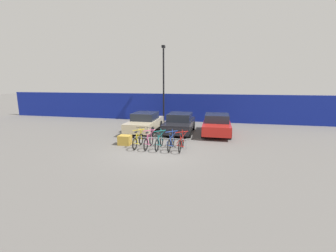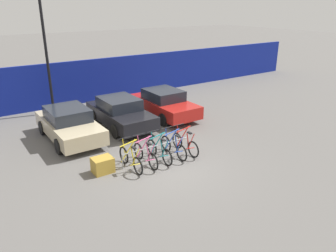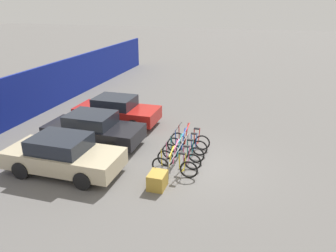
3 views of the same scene
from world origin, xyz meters
The scene contains 13 objects.
ground_plane centered at (0.00, 0.00, 0.00)m, with size 120.00×120.00×0.00m, color #605E5B.
hoarding_wall centered at (0.00, 9.50, 1.25)m, with size 36.00×0.16×2.50m, color navy.
bike_rack centered at (0.07, 0.68, 0.47)m, with size 2.97×0.04×0.57m.
bicycle_yellow centered at (-1.14, 0.53, 0.38)m, with size 0.68×1.71×1.05m.
bicycle_pink centered at (-0.52, 0.53, 0.38)m, with size 0.68×1.71×1.05m.
bicycle_teal centered at (0.08, 0.53, 0.38)m, with size 0.68×1.71×1.05m.
bicycle_blue centered at (0.73, 0.53, 0.38)m, with size 0.68×1.71×1.05m.
bicycle_red centered at (1.28, 0.53, 0.38)m, with size 0.68×1.71×1.05m.
car_beige centered at (-2.01, 4.46, 0.69)m, with size 1.91×4.22×1.40m.
car_black centered at (0.53, 4.63, 0.69)m, with size 1.91×4.17×1.40m.
car_red centered at (3.10, 4.73, 0.69)m, with size 1.91×4.16×1.40m.
lamp_post centered at (-1.56, 8.50, 3.66)m, with size 0.24×0.44×6.61m.
cargo_crate centered at (-2.06, 0.86, 0.28)m, with size 0.70×0.56×0.55m, color #B28C33.
Camera 2 is at (-5.93, -8.85, 5.57)m, focal length 35.00 mm.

